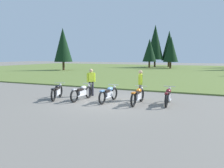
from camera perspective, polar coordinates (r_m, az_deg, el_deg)
ground_plane at (r=12.37m, az=-1.12°, el=-4.45°), size 140.00×140.00×0.00m
grass_moorland at (r=37.79m, az=15.88°, el=3.11°), size 80.00×44.00×0.10m
forest_treeline at (r=43.10m, az=21.91°, el=8.84°), size 40.29×21.80×8.82m
motorcycle_black at (r=13.49m, az=-13.46°, el=-1.79°), size 0.92×2.00×0.88m
motorcycle_silver at (r=12.91m, az=-7.46°, el=-2.05°), size 0.62×2.10×0.88m
motorcycle_sky_blue at (r=12.31m, az=-0.83°, el=-2.44°), size 0.62×2.10×0.88m
motorcycle_orange at (r=11.82m, az=6.40°, el=-2.88°), size 0.62×2.10×0.88m
motorcycle_maroon at (r=11.94m, az=13.71°, el=-2.94°), size 0.62×2.10×0.88m
rider_near_row_end at (r=14.13m, az=-5.19°, el=0.85°), size 0.42×0.42×1.67m
rider_with_back_turned at (r=12.88m, az=7.03°, el=0.23°), size 0.32×0.53×1.67m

